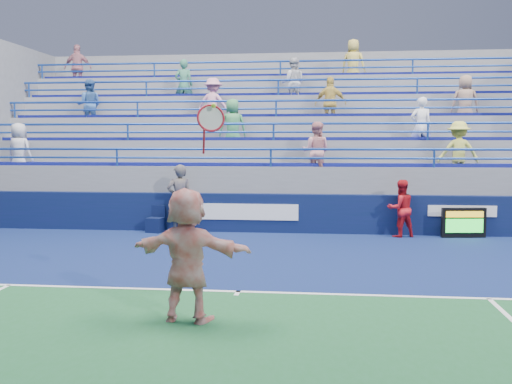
# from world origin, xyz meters

# --- Properties ---
(ground) EXTENTS (120.00, 120.00, 0.00)m
(ground) POSITION_xyz_m (0.00, 0.00, 0.00)
(ground) COLOR #333538
(sponsor_wall) EXTENTS (18.00, 0.32, 1.10)m
(sponsor_wall) POSITION_xyz_m (0.00, 6.50, 0.55)
(sponsor_wall) COLOR #0A1739
(sponsor_wall) RESTS_ON ground
(bleacher_stand) EXTENTS (18.00, 5.60, 6.13)m
(bleacher_stand) POSITION_xyz_m (-0.00, 10.27, 1.54)
(bleacher_stand) COLOR slate
(bleacher_stand) RESTS_ON ground
(serve_speed_board) EXTENTS (1.18, 0.28, 0.81)m
(serve_speed_board) POSITION_xyz_m (5.19, 6.11, 0.41)
(serve_speed_board) COLOR black
(serve_speed_board) RESTS_ON ground
(judge_chair) EXTENTS (0.51, 0.52, 0.76)m
(judge_chair) POSITION_xyz_m (-3.21, 6.15, 0.24)
(judge_chair) COLOR #0B1437
(judge_chair) RESTS_ON ground
(tennis_player) EXTENTS (1.85, 0.85, 3.08)m
(tennis_player) POSITION_xyz_m (-0.49, -1.61, 0.96)
(tennis_player) COLOR white
(tennis_player) RESTS_ON ground
(line_judge) EXTENTS (0.82, 0.68, 1.93)m
(line_judge) POSITION_xyz_m (-2.49, 6.06, 0.97)
(line_judge) COLOR #141639
(line_judge) RESTS_ON ground
(ball_girl) EXTENTS (0.90, 0.80, 1.55)m
(ball_girl) POSITION_xyz_m (3.54, 6.10, 0.77)
(ball_girl) COLOR red
(ball_girl) RESTS_ON ground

